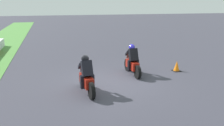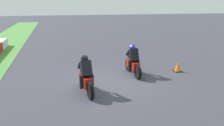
# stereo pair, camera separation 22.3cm
# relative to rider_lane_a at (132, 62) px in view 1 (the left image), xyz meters

# --- Properties ---
(ground_plane) EXTENTS (120.00, 120.00, 0.00)m
(ground_plane) POSITION_rel_rider_lane_a_xyz_m (-0.87, 1.42, -0.62)
(ground_plane) COLOR #3B3945
(rider_lane_a) EXTENTS (2.04, 0.54, 1.51)m
(rider_lane_a) POSITION_rel_rider_lane_a_xyz_m (0.00, 0.00, 0.00)
(rider_lane_a) COLOR black
(rider_lane_a) RESTS_ON ground_plane
(rider_lane_b) EXTENTS (2.04, 0.56, 1.51)m
(rider_lane_b) POSITION_rel_rider_lane_a_xyz_m (-1.77, 2.58, 0.00)
(rider_lane_b) COLOR black
(rider_lane_b) RESTS_ON ground_plane
(traffic_cone) EXTENTS (0.40, 0.40, 0.54)m
(traffic_cone) POSITION_rel_rider_lane_a_xyz_m (-0.07, -2.44, -0.37)
(traffic_cone) COLOR black
(traffic_cone) RESTS_ON ground_plane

